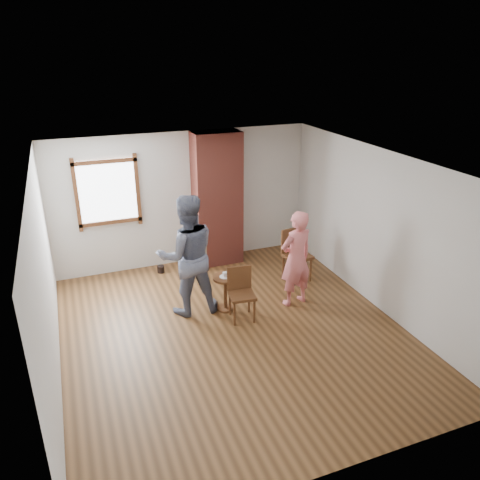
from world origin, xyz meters
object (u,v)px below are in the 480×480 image
object	(u,v)px
side_table	(225,288)
dining_chair_left	(241,290)
dining_chair_right	(295,252)
stoneware_crock	(199,255)
man	(187,255)
person_pink	(296,259)

from	to	relation	value
side_table	dining_chair_left	bearing A→B (deg)	-62.30
dining_chair_right	side_table	distance (m)	1.69
stoneware_crock	man	bearing A→B (deg)	-112.23
stoneware_crock	side_table	distance (m)	1.73
person_pink	stoneware_crock	bearing A→B (deg)	-71.86
stoneware_crock	side_table	xyz separation A→B (m)	(-0.07, -1.72, 0.16)
dining_chair_left	stoneware_crock	bearing A→B (deg)	99.57
dining_chair_right	man	bearing A→B (deg)	-178.15
stoneware_crock	person_pink	bearing A→B (deg)	-60.77
stoneware_crock	side_table	world-z (taller)	side_table
stoneware_crock	dining_chair_right	bearing A→B (deg)	-36.71
side_table	man	size ratio (longest dim) A/B	0.30
dining_chair_right	side_table	size ratio (longest dim) A/B	1.60
dining_chair_left	dining_chair_right	distance (m)	1.68
side_table	man	distance (m)	0.84
stoneware_crock	person_pink	size ratio (longest dim) A/B	0.29
side_table	person_pink	distance (m)	1.25
side_table	person_pink	size ratio (longest dim) A/B	0.36
man	person_pink	size ratio (longest dim) A/B	1.21
man	dining_chair_left	bearing A→B (deg)	148.63
dining_chair_left	man	size ratio (longest dim) A/B	0.43
stoneware_crock	man	distance (m)	1.83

